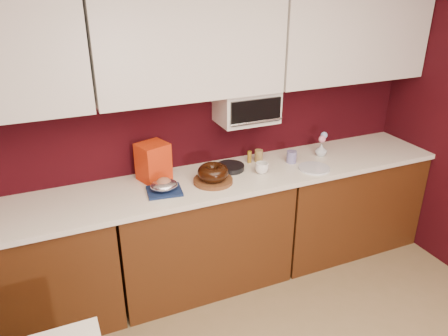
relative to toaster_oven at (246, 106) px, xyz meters
name	(u,v)px	position (x,y,z in m)	size (l,w,h in m)	color
wall_back	(185,123)	(-0.45, 0.15, -0.12)	(4.00, 0.02, 2.50)	#32060C
base_cabinet_left	(15,279)	(-1.78, -0.17, -0.95)	(1.31, 0.58, 0.86)	#4A250E
base_cabinet_center	(201,235)	(-0.45, -0.17, -0.95)	(1.31, 0.58, 0.86)	#4A250E
base_cabinet_right	(341,202)	(0.88, -0.17, -0.95)	(1.31, 0.58, 0.86)	#4A250E
countertop	(200,183)	(-0.45, -0.17, -0.49)	(4.00, 0.62, 0.04)	white
upper_cabinet_center	(189,46)	(-0.45, -0.02, 0.48)	(1.31, 0.33, 0.70)	white
upper_cabinet_right	(350,35)	(0.88, -0.02, 0.48)	(1.31, 0.33, 0.70)	white
toaster_oven	(246,106)	(0.00, 0.00, 0.00)	(0.45, 0.30, 0.25)	white
toaster_oven_door	(256,112)	(0.00, -0.16, 0.00)	(0.40, 0.02, 0.18)	black
toaster_oven_handle	(257,122)	(0.00, -0.18, -0.07)	(0.02, 0.02, 0.42)	silver
cake_base	(213,181)	(-0.37, -0.22, -0.46)	(0.29, 0.29, 0.03)	brown
bundt_cake	(213,172)	(-0.37, -0.22, -0.39)	(0.23, 0.23, 0.09)	black
navy_towel	(164,191)	(-0.74, -0.23, -0.47)	(0.24, 0.20, 0.02)	#14244E
foil_ham_nest	(164,185)	(-0.74, -0.23, -0.42)	(0.19, 0.16, 0.07)	white
roasted_ham	(164,182)	(-0.74, -0.23, -0.40)	(0.10, 0.09, 0.07)	#A8674C
pandoro_box	(153,162)	(-0.75, 0.00, -0.33)	(0.21, 0.19, 0.28)	#BA130C
dark_pan	(230,167)	(-0.16, -0.07, -0.46)	(0.22, 0.22, 0.04)	black
coffee_mug	(262,167)	(0.03, -0.22, -0.42)	(0.09, 0.09, 0.10)	white
blue_jar	(292,157)	(0.35, -0.13, -0.43)	(0.08, 0.08, 0.10)	navy
flower_vase	(321,149)	(0.65, -0.11, -0.42)	(0.08, 0.08, 0.12)	silver
flower_pink	(322,139)	(0.65, -0.11, -0.33)	(0.06, 0.06, 0.06)	pink
flower_blue	(324,135)	(0.68, -0.09, -0.30)	(0.06, 0.06, 0.06)	#94B9EE
china_plate	(314,168)	(0.44, -0.32, -0.47)	(0.24, 0.24, 0.01)	white
amber_bottle	(249,157)	(0.04, 0.00, -0.43)	(0.03, 0.03, 0.10)	olive
paper_cup	(259,156)	(0.11, -0.01, -0.43)	(0.07, 0.07, 0.10)	olive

